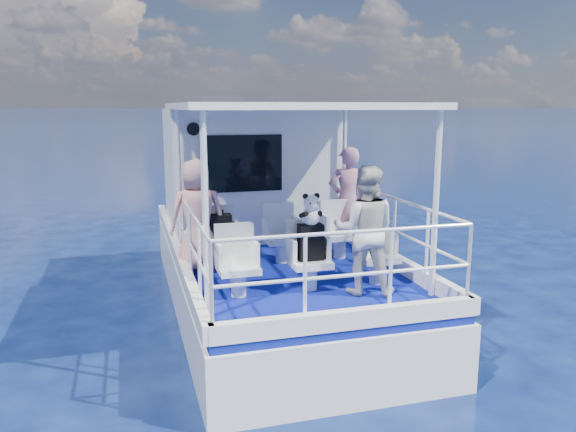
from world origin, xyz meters
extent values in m
plane|color=#07113A|center=(0.00, 0.00, 0.00)|extent=(2000.00, 2000.00, 0.00)
cube|color=white|center=(0.00, 1.00, 0.00)|extent=(3.00, 7.00, 1.60)
cube|color=navy|center=(0.00, 1.00, 0.85)|extent=(2.90, 6.90, 0.10)
cube|color=white|center=(0.00, 2.30, 2.00)|extent=(2.85, 2.00, 2.20)
cube|color=white|center=(0.00, -0.20, 3.14)|extent=(3.00, 3.20, 0.08)
cylinder|color=white|center=(-1.35, -1.70, 2.00)|extent=(0.07, 0.07, 2.20)
cylinder|color=white|center=(1.35, -1.70, 2.00)|extent=(0.07, 0.07, 2.20)
cylinder|color=white|center=(-1.35, 1.20, 2.00)|extent=(0.07, 0.07, 2.20)
cylinder|color=white|center=(1.35, 1.20, 2.00)|extent=(0.07, 0.07, 2.20)
cube|color=silver|center=(-0.90, 0.20, 1.09)|extent=(0.48, 0.46, 0.38)
cube|color=silver|center=(0.00, 0.20, 1.09)|extent=(0.48, 0.46, 0.38)
cube|color=silver|center=(0.90, 0.20, 1.09)|extent=(0.48, 0.46, 0.38)
cube|color=silver|center=(-0.90, -1.10, 1.09)|extent=(0.48, 0.46, 0.38)
cube|color=silver|center=(0.00, -1.10, 1.09)|extent=(0.48, 0.46, 0.38)
cube|color=silver|center=(0.90, -1.10, 1.09)|extent=(0.48, 0.46, 0.38)
imported|color=#DF9A90|center=(-1.22, 0.10, 1.68)|extent=(0.62, 0.47, 1.56)
imported|color=#CB8394|center=(1.13, 0.50, 1.72)|extent=(0.62, 0.44, 1.64)
imported|color=silver|center=(0.59, -1.40, 1.68)|extent=(0.93, 0.84, 1.56)
cube|color=black|center=(-0.90, 0.12, 1.48)|extent=(0.30, 0.17, 0.39)
cube|color=black|center=(0.01, -1.10, 1.50)|extent=(0.30, 0.17, 0.45)
cube|color=black|center=(-0.91, 0.14, 1.70)|extent=(0.10, 0.06, 0.06)
camera|label=1|loc=(-2.11, -7.44, 3.13)|focal=35.00mm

